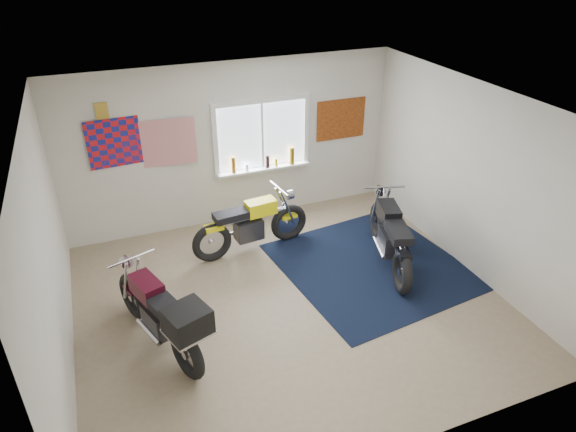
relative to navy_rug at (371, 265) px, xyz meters
name	(u,v)px	position (x,y,z in m)	size (l,w,h in m)	color
ground	(289,301)	(-1.46, -0.32, -0.01)	(5.50, 5.50, 0.00)	#9E896B
room_shell	(289,193)	(-1.46, -0.32, 1.63)	(5.50, 5.50, 5.50)	white
navy_rug	(371,265)	(0.00, 0.00, 0.00)	(2.50, 2.60, 0.01)	black
window_assembly	(262,140)	(-0.96, 2.15, 1.36)	(1.66, 0.17, 1.26)	white
oil_bottles	(269,160)	(-0.87, 2.08, 1.02)	(1.11, 0.09, 0.30)	#925B15
flag_display	(102,111)	(-3.36, 2.16, 2.14)	(1.60, 0.10, 1.17)	red
triumph_poster	(341,119)	(0.49, 2.16, 1.54)	(0.90, 0.03, 0.70)	#A54C14
yellow_triumph	(251,226)	(-1.53, 1.10, 0.42)	(1.93, 0.58, 0.97)	black
black_chrome_bike	(390,237)	(0.26, -0.01, 0.45)	(0.80, 1.98, 1.04)	black
maroon_tourer	(163,316)	(-3.16, -0.64, 0.51)	(0.97, 1.94, 1.00)	black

